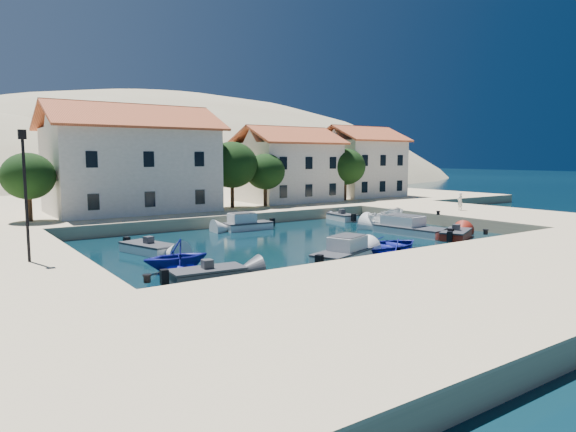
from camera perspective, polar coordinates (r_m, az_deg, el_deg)
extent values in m
plane|color=black|center=(28.83, 13.31, -5.54)|extent=(400.00, 400.00, 0.00)
cube|color=#CDB98C|center=(25.22, 23.59, -6.48)|extent=(52.00, 12.00, 1.00)
cube|color=#CDB98C|center=(50.83, 20.44, -0.01)|extent=(11.00, 20.00, 1.00)
cube|color=#CDB98C|center=(61.51, -12.59, 1.32)|extent=(80.00, 36.00, 1.00)
ellipsoid|color=tan|center=(131.82, -29.35, -5.64)|extent=(198.00, 126.00, 72.00)
ellipsoid|color=tan|center=(161.96, -13.87, -4.64)|extent=(220.00, 176.00, 99.00)
cube|color=beige|center=(49.14, -16.95, 4.88)|extent=(14.00, 9.00, 7.50)
pyramid|color=brown|center=(49.26, -17.15, 10.52)|extent=(14.70, 9.45, 2.20)
cube|color=beige|center=(58.11, -0.06, 4.89)|extent=(10.00, 8.00, 6.50)
pyramid|color=brown|center=(58.14, -0.06, 8.98)|extent=(10.50, 8.40, 1.80)
cube|color=beige|center=(66.41, 8.03, 5.25)|extent=(9.00, 8.00, 7.00)
pyramid|color=brown|center=(66.46, 8.09, 9.04)|extent=(9.45, 8.40, 1.80)
cylinder|color=#382314|center=(44.34, -26.77, 1.07)|extent=(0.36, 0.36, 2.50)
ellipsoid|color=black|center=(44.21, -26.92, 3.97)|extent=(4.00, 4.00, 3.60)
cylinder|color=#382314|center=(50.50, -6.21, 2.61)|extent=(0.36, 0.36, 3.00)
ellipsoid|color=black|center=(50.39, -6.25, 5.67)|extent=(5.00, 5.00, 4.50)
cylinder|color=#382314|center=(51.85, -2.54, 2.46)|extent=(0.36, 0.36, 2.50)
ellipsoid|color=black|center=(51.74, -2.55, 4.95)|extent=(4.00, 4.00, 3.60)
cylinder|color=#382314|center=(59.52, 6.36, 3.08)|extent=(0.36, 0.36, 2.75)
ellipsoid|color=black|center=(59.42, 6.39, 5.46)|extent=(4.60, 4.60, 4.14)
cylinder|color=black|center=(27.07, -27.11, 1.70)|extent=(0.14, 0.14, 6.00)
cube|color=black|center=(27.02, -27.45, 8.05)|extent=(0.35, 0.25, 0.45)
cylinder|color=black|center=(21.25, -15.39, -6.74)|extent=(0.36, 0.36, 0.30)
cylinder|color=black|center=(35.36, 21.10, -1.69)|extent=(0.36, 0.36, 0.30)
cylinder|color=black|center=(46.14, 16.35, 0.32)|extent=(0.36, 0.36, 0.30)
cube|color=#37383D|center=(25.22, -8.93, -6.59)|extent=(3.64, 1.85, 0.90)
cube|color=#37383D|center=(25.15, -8.94, -5.86)|extent=(3.73, 1.89, 0.10)
cube|color=#37383D|center=(25.10, -8.95, -5.37)|extent=(0.54, 0.54, 0.50)
cube|color=silver|center=(29.59, 6.05, -4.59)|extent=(4.58, 3.16, 0.90)
cube|color=#37383D|center=(29.53, 6.06, -3.96)|extent=(4.69, 3.23, 0.10)
cube|color=silver|center=(29.47, 6.07, -3.25)|extent=(2.63, 2.21, 0.90)
imported|color=navy|center=(33.22, 11.23, -3.89)|extent=(5.29, 3.97, 1.04)
cube|color=maroon|center=(39.64, 18.16, -2.04)|extent=(3.96, 3.04, 0.90)
cube|color=#37383D|center=(39.59, 18.18, -1.57)|extent=(4.05, 3.11, 0.10)
cube|color=#37383D|center=(39.56, 18.19, -1.25)|extent=(0.67, 0.67, 0.50)
cube|color=silver|center=(40.84, 13.53, -1.65)|extent=(2.97, 5.87, 0.90)
cube|color=#37383D|center=(40.80, 13.54, -1.19)|extent=(3.03, 6.01, 0.10)
cube|color=silver|center=(40.75, 13.56, -0.67)|extent=(2.30, 3.20, 0.90)
imported|color=silver|center=(44.26, 10.74, -1.28)|extent=(4.69, 2.46, 1.72)
cube|color=silver|center=(48.83, 6.00, -0.18)|extent=(1.83, 3.32, 0.90)
cube|color=#37383D|center=(48.80, 6.00, 0.21)|extent=(1.87, 3.40, 0.10)
cube|color=#37383D|center=(48.77, 6.01, 0.46)|extent=(0.55, 0.55, 0.50)
imported|color=navy|center=(27.84, -12.29, -5.94)|extent=(3.55, 3.10, 1.82)
cube|color=silver|center=(33.16, -15.20, -3.57)|extent=(2.77, 4.17, 0.90)
cube|color=#37383D|center=(33.10, -15.22, -3.01)|extent=(2.83, 4.27, 0.10)
cube|color=#37383D|center=(33.07, -15.23, -2.64)|extent=(0.63, 0.63, 0.50)
cube|color=silver|center=(42.36, -4.47, -1.19)|extent=(3.95, 1.80, 0.90)
cube|color=#37383D|center=(42.32, -4.47, -0.75)|extent=(4.04, 1.84, 0.10)
cube|color=silver|center=(42.27, -4.47, -0.25)|extent=(2.11, 1.48, 0.90)
imported|color=silver|center=(50.62, 18.57, 1.55)|extent=(0.63, 0.43, 1.66)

